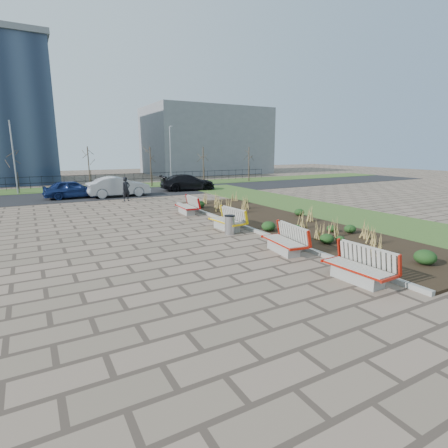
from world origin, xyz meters
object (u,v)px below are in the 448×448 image
bench_b (284,240)px  lamp_west (14,158)px  bench_a (358,266)px  lamp_east (171,156)px  bench_d (186,206)px  pedestrian (126,189)px  car_black (188,182)px  car_silver (119,187)px  bench_c (227,220)px  litter_bin (230,225)px  car_blue (72,189)px

bench_b → lamp_west: (-9.00, 24.88, 2.54)m
bench_a → lamp_east: bearing=77.1°
bench_d → pedestrian: (-1.85, 6.98, 0.40)m
bench_d → car_black: size_ratio=0.41×
bench_b → car_silver: car_silver is taller
bench_a → bench_c: 7.70m
bench_a → bench_b: (0.00, 3.40, 0.00)m
bench_c → litter_bin: size_ratio=2.45×
car_silver → lamp_west: lamp_west is taller
pedestrian → lamp_west: lamp_west is taller
car_black → lamp_east: size_ratio=0.85×
bench_b → bench_d: size_ratio=1.00×
lamp_east → car_blue: bearing=-153.2°
lamp_west → lamp_east: 14.00m
bench_c → bench_d: same height
bench_c → bench_d: 4.88m
bench_c → pedestrian: 12.00m
bench_a → car_black: (4.87, 23.64, 0.26)m
car_silver → bench_d: bearing=-170.9°
bench_c → lamp_east: lamp_east is taller
bench_b → lamp_west: bearing=116.8°
bench_d → car_black: bearing=69.7°
lamp_west → bench_a: bearing=-72.3°
car_blue → lamp_west: lamp_west is taller
bench_b → bench_d: bearing=96.9°
litter_bin → car_black: 17.55m
bench_d → car_blue: (-5.18, 10.55, 0.24)m
bench_d → lamp_west: (-9.00, 15.70, 2.54)m
bench_c → car_blue: bearing=104.2°
bench_b → car_black: size_ratio=0.41×
bench_a → lamp_east: lamp_east is taller
bench_c → lamp_west: (-9.00, 20.57, 2.54)m
bench_d → lamp_east: lamp_east is taller
bench_a → litter_bin: 6.88m
bench_a → bench_b: same height
bench_b → pedestrian: pedestrian is taller
car_black → car_blue: bearing=99.4°
car_black → lamp_east: 5.17m
bench_b → car_black: bearing=83.3°
bench_b → litter_bin: bench_b is taller
litter_bin → car_silver: 15.53m
pedestrian → litter_bin: bearing=-103.1°
bench_b → bench_c: 4.31m
car_black → lamp_west: 14.81m
car_blue → car_silver: size_ratio=0.86×
bench_c → car_silver: size_ratio=0.43×
pedestrian → car_black: pedestrian is taller
lamp_west → car_blue: bearing=-53.5°
lamp_west → car_black: bearing=-18.5°
bench_c → lamp_west: size_ratio=0.35×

